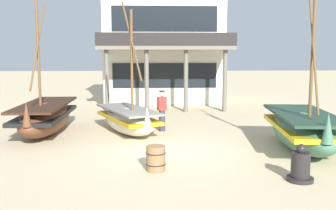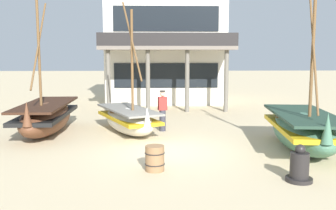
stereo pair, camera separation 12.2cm
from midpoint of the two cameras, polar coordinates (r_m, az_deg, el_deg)
ground_plane at (r=12.71m, az=-0.07°, el=-6.87°), size 120.00×120.00×0.00m
fishing_boat_near_left at (r=15.49m, az=-6.19°, el=-2.13°), size 2.90×4.24×5.23m
fishing_boat_centre_large at (r=16.05m, az=-18.00°, el=-1.71°), size 1.72×5.03×5.47m
fishing_boat_far_right at (r=13.46m, az=19.26°, el=-3.49°), size 2.27×4.82×5.71m
fisherman_by_hull at (r=15.82m, az=-1.12°, el=-0.91°), size 0.41×0.31×1.68m
capstan_winch at (r=10.26m, az=18.78°, el=-8.67°), size 0.67×0.67×0.95m
wooden_barrel at (r=10.56m, az=-2.16°, el=-7.93°), size 0.56×0.56×0.70m
harbor_building_main at (r=26.02m, az=-0.86°, el=8.45°), size 7.82×8.50×7.09m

